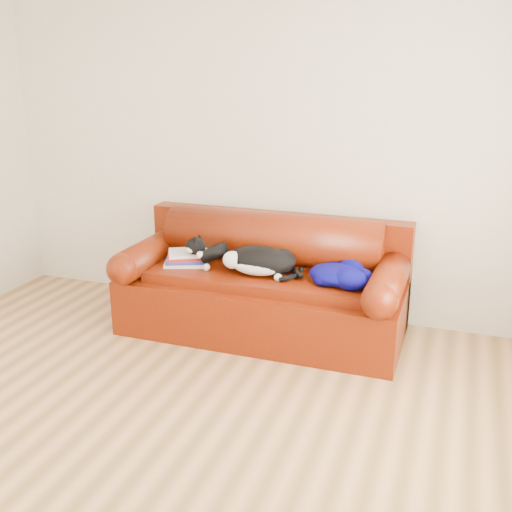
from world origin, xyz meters
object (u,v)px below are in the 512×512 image
at_px(sofa_base, 262,302).
at_px(book_stack, 188,258).
at_px(blanket, 339,274).
at_px(cat, 259,261).

height_order(sofa_base, book_stack, book_stack).
height_order(book_stack, blanket, blanket).
bearing_deg(cat, book_stack, 163.62).
distance_m(book_stack, blanket, 1.19).
xyz_separation_m(sofa_base, cat, (0.01, -0.10, 0.36)).
height_order(sofa_base, blanket, blanket).
relative_size(sofa_base, cat, 2.82).
distance_m(sofa_base, blanket, 0.68).
bearing_deg(blanket, book_stack, 179.06).
height_order(cat, blanket, cat).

